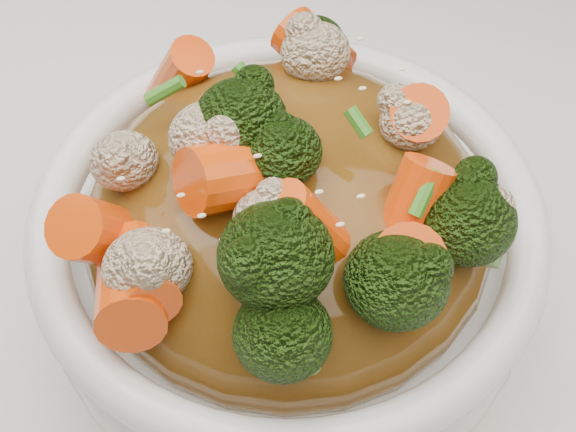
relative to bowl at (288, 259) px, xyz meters
name	(u,v)px	position (x,y,z in m)	size (l,w,h in m)	color
tablecloth	(273,300)	(0.00, 0.02, -0.07)	(1.20, 0.80, 0.04)	white
bowl	(288,259)	(0.00, 0.00, 0.00)	(0.24, 0.24, 0.09)	white
sauce_base	(288,220)	(0.00, 0.00, 0.03)	(0.19, 0.19, 0.10)	#603A10
carrots	(288,117)	(0.00, 0.00, 0.10)	(0.19, 0.19, 0.05)	#F24907
broccoli	(288,119)	(0.00, 0.00, 0.10)	(0.19, 0.19, 0.05)	black
cauliflower	(288,123)	(0.00, 0.00, 0.10)	(0.19, 0.19, 0.04)	beige
scallions	(288,115)	(0.00, 0.00, 0.10)	(0.14, 0.14, 0.02)	#367B1C
sesame_seeds	(288,115)	(0.00, 0.00, 0.10)	(0.17, 0.17, 0.01)	beige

